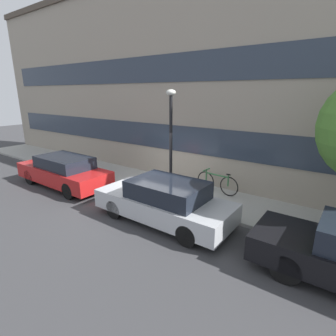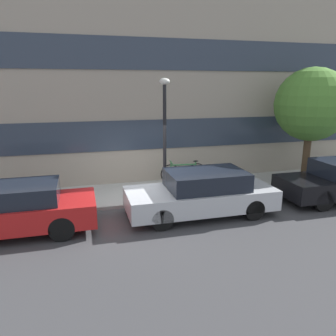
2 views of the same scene
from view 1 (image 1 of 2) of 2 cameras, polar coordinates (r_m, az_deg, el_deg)
ground_plane at (r=9.94m, az=-4.65°, el=-6.53°), size 56.00×56.00×0.00m
sidewalk_strip at (r=10.79m, az=-0.49°, el=-4.31°), size 28.00×2.40×0.10m
rowhouse_facade at (r=11.48m, az=4.62°, el=18.76°), size 28.00×1.02×8.69m
parked_car_red at (r=11.73m, az=-21.77°, el=-0.66°), size 4.51×1.61×1.31m
parked_car_silver at (r=7.99m, az=-0.77°, el=-7.22°), size 4.31×1.73×1.31m
fire_hydrant at (r=12.50m, az=-15.84°, el=0.15°), size 0.52×0.29×0.80m
bicycle at (r=10.17m, az=10.60°, el=-3.07°), size 1.76×0.44×0.85m
lamp_post at (r=8.99m, az=0.62°, el=7.83°), size 0.32×0.32×3.82m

